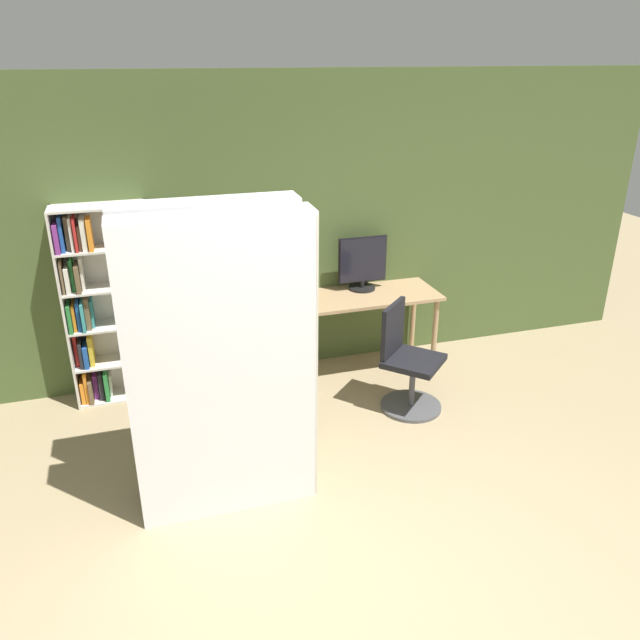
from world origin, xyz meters
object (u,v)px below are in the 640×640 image
(office_chair, at_px, (407,368))
(mattress_far, at_px, (216,349))
(monitor, at_px, (362,263))
(bookshelf, at_px, (99,306))
(mattress_near, at_px, (224,372))

(office_chair, distance_m, mattress_far, 1.82)
(monitor, relative_size, bookshelf, 0.30)
(office_chair, distance_m, bookshelf, 2.64)
(mattress_far, bearing_deg, monitor, 41.64)
(bookshelf, relative_size, mattress_far, 0.85)
(office_chair, height_order, mattress_near, mattress_near)
(bookshelf, bearing_deg, mattress_near, -66.17)
(mattress_near, bearing_deg, monitor, 47.92)
(mattress_near, distance_m, mattress_far, 0.34)
(bookshelf, bearing_deg, mattress_far, -61.25)
(monitor, height_order, bookshelf, bookshelf)
(office_chair, height_order, bookshelf, bookshelf)
(mattress_far, bearing_deg, office_chair, 16.18)
(monitor, xyz_separation_m, mattress_far, (-1.57, -1.39, -0.01))
(office_chair, bearing_deg, bookshelf, 158.76)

